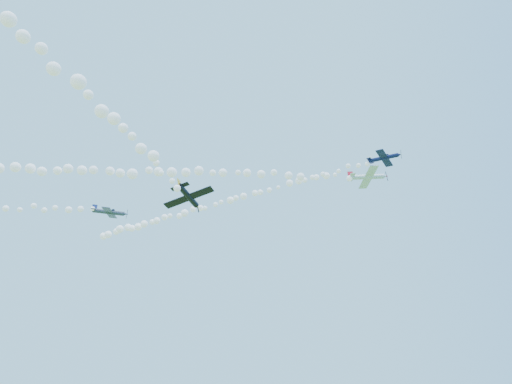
% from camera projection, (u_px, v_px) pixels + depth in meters
% --- Properties ---
extents(plane_white, '(7.87, 8.34, 2.10)m').
position_uv_depth(plane_white, '(368.00, 177.00, 81.99)').
color(plane_white, white).
extents(smoke_trail_white, '(74.92, 20.08, 3.25)m').
position_uv_depth(smoke_trail_white, '(153.00, 172.00, 79.62)').
color(smoke_trail_white, white).
extents(plane_navy, '(6.20, 6.58, 2.28)m').
position_uv_depth(plane_navy, '(384.00, 158.00, 77.19)').
color(plane_navy, '#0E133E').
extents(smoke_trail_navy, '(67.74, 27.83, 2.52)m').
position_uv_depth(smoke_trail_navy, '(214.00, 205.00, 94.82)').
color(smoke_trail_navy, white).
extents(plane_grey, '(7.27, 7.72, 2.71)m').
position_uv_depth(plane_grey, '(110.00, 212.00, 86.34)').
color(plane_grey, '#33394A').
extents(plane_black, '(7.75, 7.52, 2.72)m').
position_uv_depth(plane_black, '(189.00, 197.00, 65.61)').
color(plane_black, black).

